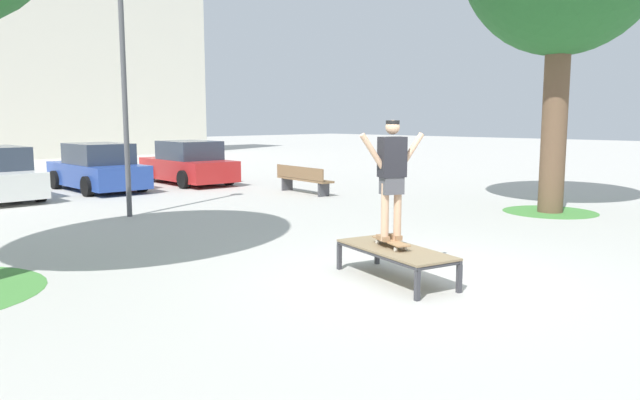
# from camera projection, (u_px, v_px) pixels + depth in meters

# --- Properties ---
(ground_plane) EXTENTS (120.00, 120.00, 0.00)m
(ground_plane) POSITION_uv_depth(u_px,v_px,m) (414.00, 278.00, 8.63)
(ground_plane) COLOR #B7B5AD
(skate_box) EXTENTS (1.22, 2.03, 0.46)m
(skate_box) POSITION_uv_depth(u_px,v_px,m) (395.00, 251.00, 8.44)
(skate_box) COLOR #38383D
(skate_box) RESTS_ON ground
(skateboard) EXTENTS (0.50, 0.81, 0.09)m
(skateboard) POSITION_uv_depth(u_px,v_px,m) (391.00, 242.00, 8.52)
(skateboard) COLOR #9E754C
(skateboard) RESTS_ON skate_box
(skater) EXTENTS (0.95, 0.47, 1.69)m
(skater) POSITION_uv_depth(u_px,v_px,m) (392.00, 172.00, 8.39)
(skater) COLOR tan
(skater) RESTS_ON skateboard
(grass_patch_near_right) EXTENTS (2.23, 2.23, 0.01)m
(grass_patch_near_right) POSITION_uv_depth(u_px,v_px,m) (550.00, 212.00, 14.71)
(grass_patch_near_right) COLOR #47893D
(grass_patch_near_right) RESTS_ON ground
(car_blue) EXTENTS (2.03, 4.26, 1.50)m
(car_blue) POSITION_uv_depth(u_px,v_px,m) (98.00, 169.00, 19.05)
(car_blue) COLOR #28479E
(car_blue) RESTS_ON ground
(car_red) EXTENTS (2.15, 4.31, 1.50)m
(car_red) POSITION_uv_depth(u_px,v_px,m) (188.00, 164.00, 21.06)
(car_red) COLOR red
(car_red) RESTS_ON ground
(park_bench) EXTENTS (0.76, 2.44, 0.83)m
(park_bench) POSITION_uv_depth(u_px,v_px,m) (303.00, 179.00, 18.31)
(park_bench) COLOR brown
(park_bench) RESTS_ON ground
(light_post) EXTENTS (0.36, 0.36, 5.83)m
(light_post) POSITION_uv_depth(u_px,v_px,m) (123.00, 49.00, 13.53)
(light_post) COLOR #4C4C51
(light_post) RESTS_ON ground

